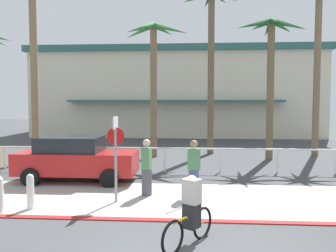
% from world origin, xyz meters
% --- Properties ---
extents(ground_plane, '(80.00, 80.00, 0.00)m').
position_xyz_m(ground_plane, '(0.00, 10.00, 0.00)').
color(ground_plane, '#424447').
extents(sidewalk_strip, '(44.00, 4.00, 0.02)m').
position_xyz_m(sidewalk_strip, '(0.00, 4.20, 0.01)').
color(sidewalk_strip, '#ADAAA0').
rests_on(sidewalk_strip, ground).
extents(curb_paint, '(44.00, 0.24, 0.03)m').
position_xyz_m(curb_paint, '(0.00, 2.20, 0.01)').
color(curb_paint, maroon).
rests_on(curb_paint, ground).
extents(building_backdrop, '(24.59, 12.89, 7.47)m').
position_xyz_m(building_backdrop, '(-1.46, 27.74, 3.75)').
color(building_backdrop, beige).
rests_on(building_backdrop, ground).
extents(rail_fence, '(21.26, 0.08, 1.04)m').
position_xyz_m(rail_fence, '(-0.00, 8.50, 0.84)').
color(rail_fence, white).
rests_on(rail_fence, ground).
extents(stop_sign_bike_lane, '(0.52, 0.56, 2.56)m').
position_xyz_m(stop_sign_bike_lane, '(-2.25, 3.74, 1.68)').
color(stop_sign_bike_lane, gray).
rests_on(stop_sign_bike_lane, ground).
extents(bollard_1, '(0.20, 0.20, 1.00)m').
position_xyz_m(bollard_1, '(-5.15, 2.50, 0.52)').
color(bollard_1, white).
rests_on(bollard_1, ground).
extents(bollard_2, '(0.20, 0.20, 1.00)m').
position_xyz_m(bollard_2, '(-4.47, 2.88, 0.52)').
color(bollard_2, white).
rests_on(bollard_2, ground).
extents(palm_tree_2, '(3.59, 3.28, 10.13)m').
position_xyz_m(palm_tree_2, '(-7.71, 10.56, 7.53)').
color(palm_tree_2, '#846B4C').
rests_on(palm_tree_2, ground).
extents(palm_tree_3, '(3.59, 3.65, 7.15)m').
position_xyz_m(palm_tree_3, '(-2.10, 12.53, 5.38)').
color(palm_tree_3, '#756047').
rests_on(palm_tree_3, ground).
extents(palm_tree_4, '(3.22, 3.06, 9.14)m').
position_xyz_m(palm_tree_4, '(0.98, 13.90, 6.63)').
color(palm_tree_4, brown).
rests_on(palm_tree_4, ground).
extents(palm_tree_5, '(3.55, 3.25, 7.17)m').
position_xyz_m(palm_tree_5, '(3.92, 12.03, 5.48)').
color(palm_tree_5, brown).
rests_on(palm_tree_5, ground).
extents(palm_tree_6, '(3.60, 3.03, 9.21)m').
position_xyz_m(palm_tree_6, '(6.75, 13.70, 6.78)').
color(palm_tree_6, '#756047').
rests_on(palm_tree_6, ground).
extents(car_red_1, '(4.40, 2.02, 1.69)m').
position_xyz_m(car_red_1, '(-4.34, 6.41, 0.87)').
color(car_red_1, red).
rests_on(car_red_1, ground).
extents(cyclist_yellow_1, '(1.05, 1.55, 1.50)m').
position_xyz_m(cyclist_yellow_1, '(-0.01, 0.73, 0.69)').
color(cyclist_yellow_1, black).
rests_on(cyclist_yellow_1, ground).
extents(pedestrian_0, '(0.40, 0.33, 1.80)m').
position_xyz_m(pedestrian_0, '(0.05, 4.54, 0.84)').
color(pedestrian_0, '#384C7A').
rests_on(pedestrian_0, ground).
extents(pedestrian_1, '(0.35, 0.42, 1.81)m').
position_xyz_m(pedestrian_1, '(-1.44, 4.55, 0.85)').
color(pedestrian_1, '#4C4C51').
rests_on(pedestrian_1, ground).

